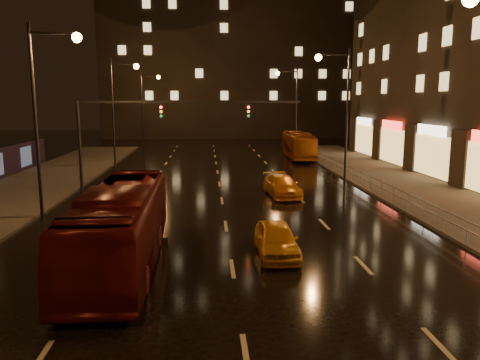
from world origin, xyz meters
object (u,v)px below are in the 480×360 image
object	(u,v)px
bus_curb	(298,145)
taxi_near	(276,239)
bus_red	(121,226)
taxi_far	(282,186)

from	to	relation	value
bus_curb	taxi_near	distance (m)	32.82
bus_red	taxi_near	bearing A→B (deg)	5.20
bus_red	taxi_far	size ratio (longest dim) A/B	2.39
bus_red	bus_curb	bearing A→B (deg)	67.24
bus_curb	taxi_far	world-z (taller)	bus_curb
bus_red	taxi_near	distance (m)	6.10
bus_red	taxi_far	bearing A→B (deg)	56.21
bus_red	taxi_far	world-z (taller)	bus_red
bus_red	bus_curb	distance (m)	35.21
bus_curb	taxi_far	xyz separation A→B (m)	(-5.00, -20.08, -0.74)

